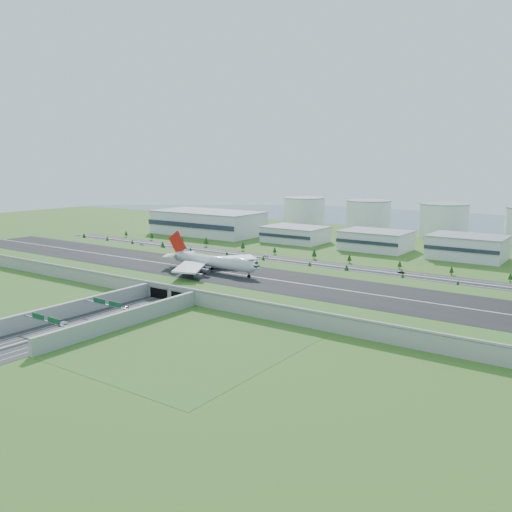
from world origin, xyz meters
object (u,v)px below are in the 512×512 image
Objects in this scene: boeing_747 at (213,261)px; car_4 at (142,245)px; fuel_tank_a at (304,212)px; car_2 at (134,315)px; car_0 at (126,307)px; car_5 at (401,273)px; car_7 at (266,256)px; car_3 at (58,340)px; car_1 at (62,323)px.

car_4 is at bearing 154.26° from boeing_747.
car_2 is at bearing -72.01° from fuel_tank_a.
car_0 is 226.93m from car_4.
car_5 reaches higher than car_0.
car_2 is (128.15, -394.75, -16.52)m from fuel_tank_a.
boeing_747 is 19.35× the size of car_0.
car_7 is (-28.35, 103.27, -14.05)m from boeing_747.
car_3 is 242.79m from car_5.
fuel_tank_a is 10.59× the size of car_4.
car_0 is 180.24m from car_7.
car_0 is (0.21, -74.69, -14.17)m from boeing_747.
fuel_tank_a is 415.36m from car_2.
car_1 is 35.18m from car_2.
car_0 is 38.70m from car_1.
car_5 reaches higher than car_1.
car_0 is 0.85× the size of car_5.
car_2 is (17.31, 30.63, 0.10)m from car_1.
car_5 is (71.09, 232.15, -0.01)m from car_3.
fuel_tank_a is 8.79× the size of car_7.
boeing_747 is 108.01m from car_7.
car_1 is 218.23m from car_7.
car_4 is at bearing -101.75° from fuel_tank_a.
car_7 is (-43.80, 185.98, -0.04)m from car_2.
boeing_747 is at bearing -132.44° from car_4.
car_0 is at bearing -149.24° from car_4.
car_4 reaches higher than car_0.
car_4 is (-157.79, 199.71, 0.05)m from car_1.
car_2 is 243.41m from car_4.
boeing_747 is 14.13× the size of car_7.
car_3 reaches higher than car_0.
car_4 is at bearing -48.05° from car_3.
car_7 is at bearing 86.88° from car_0.
car_2 reaches higher than car_4.
car_4 is at bearing -37.82° from car_2.
fuel_tank_a reaches higher than car_3.
car_5 is at bearing -100.37° from car_4.
car_3 is (18.52, -129.87, -14.06)m from boeing_747.
fuel_tank_a reaches higher than car_4.
car_4 is (-159.86, 161.07, 0.10)m from car_0.
car_1 is at bearing -75.39° from fuel_tank_a.
car_5 is at bearing 61.94° from car_1.
car_2 is at bearing -83.81° from car_3.
car_7 is (84.35, -208.76, -16.55)m from fuel_tank_a.
boeing_747 is 85.30m from car_2.
boeing_747 is (112.70, -312.04, -2.51)m from fuel_tank_a.
car_2 is at bearing 30.82° from car_7.
car_1 is 0.94× the size of car_5.
car_2 is 191.07m from car_7.
car_1 is at bearing -15.15° from car_5.
car_2 is at bearing 55.46° from car_1.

